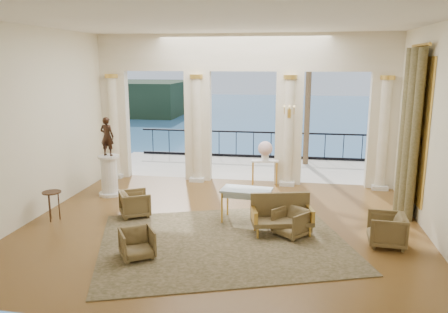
% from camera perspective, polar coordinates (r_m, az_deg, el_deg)
% --- Properties ---
extents(floor, '(9.00, 9.00, 0.00)m').
position_cam_1_polar(floor, '(10.15, -0.29, -9.01)').
color(floor, '#503213').
rests_on(floor, ground).
extents(room_walls, '(9.00, 9.00, 9.00)m').
position_cam_1_polar(room_walls, '(8.39, -1.60, 6.76)').
color(room_walls, white).
rests_on(room_walls, ground).
extents(arcade, '(9.00, 0.56, 4.50)m').
position_cam_1_polar(arcade, '(13.28, 2.49, 7.53)').
color(arcade, beige).
rests_on(arcade, ground).
extents(terrace, '(10.00, 3.60, 0.10)m').
position_cam_1_polar(terrace, '(15.66, 3.27, -1.52)').
color(terrace, '#BDB4A0').
rests_on(terrace, ground).
extents(balustrade, '(9.00, 0.06, 1.03)m').
position_cam_1_polar(balustrade, '(17.11, 3.87, 1.24)').
color(balustrade, black).
rests_on(balustrade, terrace).
extents(palm_tree, '(2.00, 2.00, 4.50)m').
position_cam_1_polar(palm_tree, '(15.93, 11.16, 13.54)').
color(palm_tree, '#4C3823').
rests_on(palm_tree, terrace).
extents(headland, '(22.00, 18.00, 6.00)m').
position_cam_1_polar(headland, '(85.64, -12.42, 7.57)').
color(headland, black).
rests_on(headland, sea).
extents(sea, '(160.00, 160.00, 0.00)m').
position_cam_1_polar(sea, '(70.01, 8.00, 4.26)').
color(sea, teal).
rests_on(sea, ground).
extents(curtain, '(0.33, 1.40, 4.09)m').
position_cam_1_polar(curtain, '(11.27, 23.11, 2.80)').
color(curtain, '#4B4825').
rests_on(curtain, ground).
extents(window_frame, '(0.04, 1.60, 3.40)m').
position_cam_1_polar(window_frame, '(11.31, 24.06, 3.16)').
color(window_frame, gold).
rests_on(window_frame, room_walls).
extents(wall_sconce, '(0.30, 0.11, 0.33)m').
position_cam_1_polar(wall_sconce, '(12.91, 8.51, 5.68)').
color(wall_sconce, gold).
rests_on(wall_sconce, arcade).
extents(rug, '(6.01, 5.32, 0.02)m').
position_cam_1_polar(rug, '(9.28, -0.08, -11.05)').
color(rug, '#2F3219').
rests_on(rug, ground).
extents(armchair_a, '(0.82, 0.81, 0.63)m').
position_cam_1_polar(armchair_a, '(8.65, -11.28, -10.92)').
color(armchair_a, '#483820').
rests_on(armchair_a, ground).
extents(armchair_b, '(0.88, 0.87, 0.66)m').
position_cam_1_polar(armchair_b, '(9.58, 8.82, -8.35)').
color(armchair_b, '#483820').
rests_on(armchair_b, ground).
extents(armchair_c, '(0.71, 0.76, 0.73)m').
position_cam_1_polar(armchair_c, '(9.59, 20.48, -8.77)').
color(armchair_c, '#483820').
rests_on(armchair_c, ground).
extents(armchair_d, '(0.88, 0.90, 0.69)m').
position_cam_1_polar(armchair_d, '(10.84, -11.54, -5.91)').
color(armchair_d, '#483820').
rests_on(armchair_d, ground).
extents(settee, '(1.41, 0.85, 0.87)m').
position_cam_1_polar(settee, '(9.68, 7.50, -7.48)').
color(settee, '#483820').
rests_on(settee, ground).
extents(game_table, '(1.21, 0.74, 0.79)m').
position_cam_1_polar(game_table, '(10.19, 2.96, -4.72)').
color(game_table, '#9CB6C8').
rests_on(game_table, ground).
extents(pedestal, '(0.62, 0.62, 1.14)m').
position_cam_1_polar(pedestal, '(12.62, -14.75, -2.50)').
color(pedestal, silver).
rests_on(pedestal, ground).
extents(statue, '(0.42, 0.30, 1.07)m').
position_cam_1_polar(statue, '(12.39, -15.03, 2.56)').
color(statue, black).
rests_on(statue, pedestal).
extents(console_table, '(0.85, 0.42, 0.77)m').
position_cam_1_polar(console_table, '(13.25, 5.36, -1.04)').
color(console_table, silver).
rests_on(console_table, ground).
extents(urn, '(0.44, 0.44, 0.58)m').
position_cam_1_polar(urn, '(13.15, 5.41, 0.92)').
color(urn, white).
rests_on(urn, console_table).
extents(side_table, '(0.43, 0.43, 0.71)m').
position_cam_1_polar(side_table, '(11.05, -21.56, -4.79)').
color(side_table, black).
rests_on(side_table, ground).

